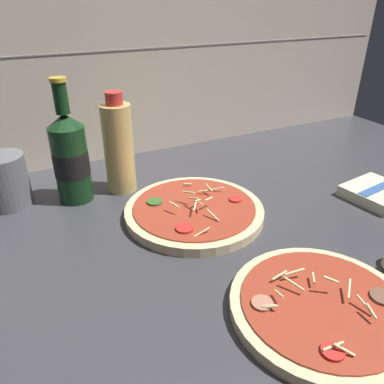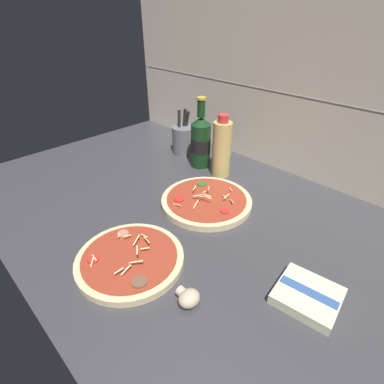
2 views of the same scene
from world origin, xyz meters
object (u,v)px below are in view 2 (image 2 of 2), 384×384
at_px(dish_towel, 308,296).
at_px(pizza_far, 206,201).
at_px(beer_bottle, 201,141).
at_px(oil_bottle, 222,148).
at_px(mushroom_left, 188,298).
at_px(utensil_crock, 184,139).
at_px(pizza_near, 130,259).

bearing_deg(dish_towel, pizza_far, 164.01).
bearing_deg(beer_bottle, pizza_far, -42.11).
bearing_deg(oil_bottle, beer_bottle, 178.87).
xyz_separation_m(mushroom_left, utensil_crock, (-0.55, 0.51, 0.04)).
height_order(beer_bottle, oil_bottle, beer_bottle).
distance_m(pizza_near, pizza_far, 0.32).
distance_m(beer_bottle, utensil_crock, 0.14).
xyz_separation_m(pizza_far, utensil_crock, (-0.33, 0.22, 0.05)).
distance_m(mushroom_left, dish_towel, 0.25).
height_order(pizza_near, mushroom_left, pizza_near).
bearing_deg(mushroom_left, dish_towel, 47.20).
relative_size(pizza_near, beer_bottle, 0.99).
height_order(mushroom_left, dish_towel, mushroom_left).
height_order(pizza_far, beer_bottle, beer_bottle).
distance_m(pizza_near, mushroom_left, 0.18).
xyz_separation_m(pizza_near, oil_bottle, (-0.14, 0.49, 0.09)).
bearing_deg(beer_bottle, oil_bottle, -1.13).
xyz_separation_m(beer_bottle, oil_bottle, (0.10, -0.00, 0.00)).
bearing_deg(beer_bottle, utensil_crock, 164.45).
relative_size(utensil_crock, dish_towel, 1.29).
xyz_separation_m(pizza_far, oil_bottle, (-0.10, 0.18, 0.09)).
distance_m(pizza_near, dish_towel, 0.40).
xyz_separation_m(pizza_far, dish_towel, (0.39, -0.11, 0.00)).
distance_m(beer_bottle, oil_bottle, 0.10).
relative_size(mushroom_left, dish_towel, 0.37).
bearing_deg(pizza_near, oil_bottle, 105.53).
xyz_separation_m(beer_bottle, utensil_crock, (-0.13, 0.04, -0.04)).
bearing_deg(pizza_near, utensil_crock, 125.07).
bearing_deg(utensil_crock, mushroom_left, -42.67).
height_order(pizza_near, oil_bottle, oil_bottle).
bearing_deg(dish_towel, utensil_crock, 155.57).
xyz_separation_m(pizza_near, beer_bottle, (-0.24, 0.49, 0.09)).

